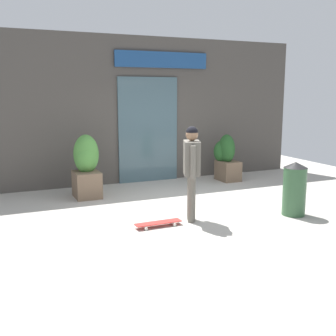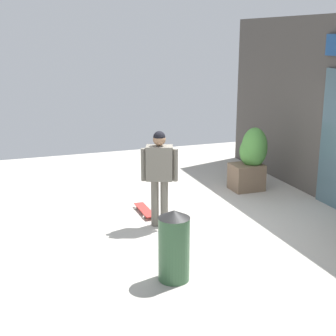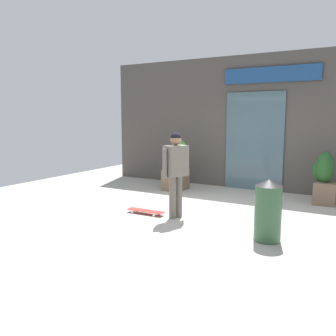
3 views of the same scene
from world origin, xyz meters
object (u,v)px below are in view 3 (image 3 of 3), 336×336
(skateboard, at_px, (146,211))
(trash_bin, at_px, (268,210))
(skateboarder, at_px, (176,166))
(planter_box_left, at_px, (177,163))
(planter_box_right, at_px, (325,178))

(skateboard, relative_size, trash_bin, 0.82)
(skateboarder, bearing_deg, planter_box_left, -40.54)
(planter_box_left, relative_size, trash_bin, 1.35)
(skateboarder, height_order, planter_box_right, skateboarder)
(planter_box_right, height_order, trash_bin, planter_box_right)
(skateboard, xyz_separation_m, planter_box_left, (-0.63, 2.50, 0.64))
(skateboard, height_order, trash_bin, trash_bin)
(skateboarder, bearing_deg, planter_box_right, -109.01)
(skateboarder, bearing_deg, skateboard, 28.01)
(trash_bin, bearing_deg, planter_box_left, 137.69)
(planter_box_left, xyz_separation_m, trash_bin, (3.14, -2.85, -0.21))
(skateboarder, bearing_deg, trash_bin, -171.04)
(skateboarder, distance_m, planter_box_left, 2.76)
(skateboard, height_order, planter_box_right, planter_box_right)
(skateboarder, relative_size, planter_box_left, 1.24)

